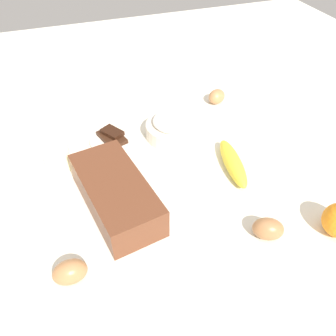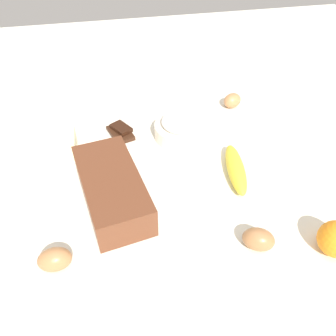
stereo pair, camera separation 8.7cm
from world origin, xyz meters
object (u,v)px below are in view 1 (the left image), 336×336
(flour_bowl, at_px, (172,127))
(chocolate_plate, at_px, (112,139))
(banana, at_px, (233,163))
(egg_near_butter, at_px, (268,229))
(loaf_pan, at_px, (116,193))
(egg_beside_bowl, at_px, (70,272))
(egg_loose, at_px, (217,97))
(butter_block, at_px, (57,154))

(flour_bowl, distance_m, chocolate_plate, 0.18)
(banana, relative_size, egg_near_butter, 2.80)
(loaf_pan, xyz_separation_m, egg_beside_bowl, (-0.16, 0.13, -0.02))
(chocolate_plate, bearing_deg, egg_near_butter, -151.16)
(egg_loose, bearing_deg, flour_bowl, 122.00)
(loaf_pan, height_order, banana, loaf_pan)
(egg_near_butter, relative_size, egg_loose, 1.11)
(butter_block, bearing_deg, flour_bowl, -88.53)
(banana, relative_size, chocolate_plate, 1.46)
(flour_bowl, xyz_separation_m, egg_loose, (0.13, -0.20, -0.01))
(flour_bowl, xyz_separation_m, chocolate_plate, (0.03, 0.17, -0.02))
(loaf_pan, distance_m, banana, 0.32)
(egg_beside_bowl, height_order, egg_loose, egg_beside_bowl)
(loaf_pan, relative_size, chocolate_plate, 2.29)
(egg_near_butter, distance_m, chocolate_plate, 0.51)
(banana, xyz_separation_m, egg_loose, (0.31, -0.10, 0.00))
(flour_bowl, distance_m, egg_near_butter, 0.42)
(flour_bowl, bearing_deg, chocolate_plate, 79.20)
(egg_beside_bowl, relative_size, egg_loose, 1.12)
(egg_loose, distance_m, chocolate_plate, 0.39)
(banana, xyz_separation_m, egg_near_butter, (-0.22, 0.03, 0.00))
(flour_bowl, relative_size, egg_near_butter, 2.29)
(loaf_pan, bearing_deg, butter_block, 19.47)
(loaf_pan, bearing_deg, flour_bowl, -55.04)
(flour_bowl, distance_m, egg_loose, 0.24)
(egg_beside_bowl, bearing_deg, loaf_pan, -38.83)
(butter_block, bearing_deg, banana, -112.42)
(egg_beside_bowl, bearing_deg, flour_bowl, -42.76)
(banana, xyz_separation_m, chocolate_plate, (0.22, 0.28, -0.01))
(egg_beside_bowl, relative_size, chocolate_plate, 0.53)
(loaf_pan, relative_size, egg_loose, 4.88)
(egg_beside_bowl, bearing_deg, banana, -67.36)
(butter_block, distance_m, egg_beside_bowl, 0.37)
(egg_beside_bowl, height_order, chocolate_plate, egg_beside_bowl)
(chocolate_plate, bearing_deg, egg_beside_bowl, 157.11)
(egg_near_butter, relative_size, chocolate_plate, 0.52)
(flour_bowl, height_order, egg_loose, flour_bowl)
(banana, bearing_deg, chocolate_plate, 51.34)
(butter_block, xyz_separation_m, chocolate_plate, (0.04, -0.16, -0.02))
(egg_beside_bowl, distance_m, chocolate_plate, 0.44)
(butter_block, bearing_deg, egg_near_butter, -135.00)
(egg_near_butter, height_order, egg_loose, egg_near_butter)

